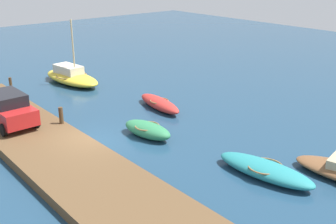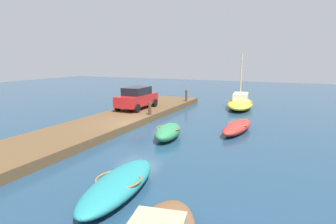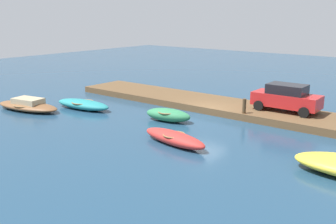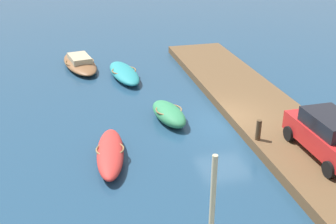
# 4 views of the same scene
# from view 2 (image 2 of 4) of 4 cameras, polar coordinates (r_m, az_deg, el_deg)

# --- Properties ---
(ground_plane) EXTENTS (84.00, 84.00, 0.00)m
(ground_plane) POSITION_cam_2_polar(r_m,az_deg,el_deg) (17.98, -6.14, -3.55)
(ground_plane) COLOR navy
(dock_platform) EXTENTS (24.67, 3.96, 0.46)m
(dock_platform) POSITION_cam_2_polar(r_m,az_deg,el_deg) (19.12, -11.81, -2.15)
(dock_platform) COLOR brown
(dock_platform) RESTS_ON ground_plane
(rowboat_teal) EXTENTS (4.62, 2.01, 0.65)m
(rowboat_teal) POSITION_cam_2_polar(r_m,az_deg,el_deg) (9.79, -9.85, -14.07)
(rowboat_teal) COLOR teal
(rowboat_teal) RESTS_ON ground_plane
(rowboat_red) EXTENTS (4.17, 1.62, 0.67)m
(rowboat_red) POSITION_cam_2_polar(r_m,az_deg,el_deg) (17.61, 13.76, -2.95)
(rowboat_red) COLOR #B72D28
(rowboat_red) RESTS_ON ground_plane
(sailboat_yellow) EXTENTS (5.92, 2.82, 4.81)m
(sailboat_yellow) POSITION_cam_2_polar(r_m,az_deg,el_deg) (26.23, 14.29, 1.84)
(sailboat_yellow) COLOR gold
(sailboat_yellow) RESTS_ON ground_plane
(dinghy_green) EXTENTS (3.17, 1.70, 0.79)m
(dinghy_green) POSITION_cam_2_polar(r_m,az_deg,el_deg) (15.79, 0.01, -3.99)
(dinghy_green) COLOR #2D7A4C
(dinghy_green) RESTS_ON ground_plane
(mooring_post_west) EXTENTS (0.19, 0.19, 1.03)m
(mooring_post_west) POSITION_cam_2_polar(r_m,az_deg,el_deg) (26.62, 3.69, 3.27)
(mooring_post_west) COLOR #47331E
(mooring_post_west) RESTS_ON dock_platform
(mooring_post_mid_west) EXTENTS (0.23, 0.23, 0.92)m
(mooring_post_mid_west) POSITION_cam_2_polar(r_m,az_deg,el_deg) (20.14, -3.67, 0.70)
(mooring_post_mid_west) COLOR #47331E
(mooring_post_mid_west) RESTS_ON dock_platform
(parked_car) EXTENTS (4.15, 1.96, 1.73)m
(parked_car) POSITION_cam_2_polar(r_m,az_deg,el_deg) (22.67, -6.26, 2.88)
(parked_car) COLOR #B21E1E
(parked_car) RESTS_ON dock_platform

